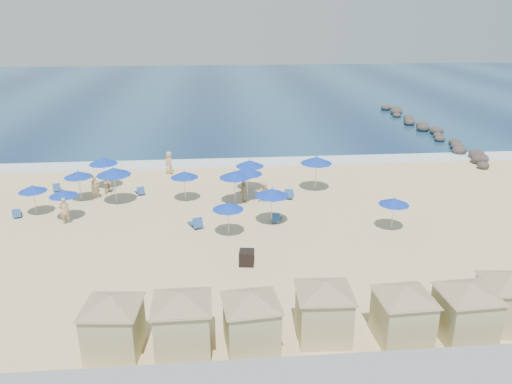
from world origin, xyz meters
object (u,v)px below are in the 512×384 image
Objects in this scene: umbrella_3 at (63,193)px; beachgoer_1 at (109,182)px; cabana_1 at (182,313)px; cabana_5 at (467,303)px; beachgoer_2 at (243,192)px; cabana_6 at (509,293)px; umbrella_6 at (228,206)px; umbrella_10 at (316,160)px; beachgoer_0 at (95,187)px; umbrella_8 at (272,192)px; umbrella_11 at (394,201)px; umbrella_4 at (114,171)px; beachgoer_3 at (264,191)px; cabana_4 at (404,306)px; cabana_2 at (251,312)px; umbrella_7 at (235,174)px; beachgoer_5 at (64,211)px; umbrella_1 at (32,189)px; umbrella_2 at (78,174)px; umbrella_13 at (103,161)px; umbrella_12 at (247,171)px; umbrella_9 at (250,163)px; beachgoer_4 at (169,163)px; cabana_0 at (112,317)px; cabana_3 at (324,302)px; trash_bin at (247,258)px; umbrella_5 at (184,174)px; rock_jetty at (428,129)px.

beachgoer_1 is (1.83, 4.78, -0.94)m from umbrella_3.
cabana_5 is (11.36, -0.22, -0.05)m from cabana_1.
beachgoer_1 is 1.04× the size of beachgoer_2.
cabana_6 is 25.38m from umbrella_3.
umbrella_6 is 9.90m from umbrella_10.
beachgoer_0 is (-20.48, 17.00, -0.77)m from cabana_6.
cabana_5 is 1.83× the size of umbrella_8.
umbrella_11 is at bearing 40.62° from cabana_1.
umbrella_4 reaches higher than beachgoer_3.
beachgoer_2 is (-5.39, 15.76, -0.75)m from cabana_4.
cabana_2 reaches higher than umbrella_7.
umbrella_10 is 1.62× the size of beachgoer_2.
umbrella_10 is at bearing 175.51° from beachgoer_5.
umbrella_10 is 15.22m from beachgoer_1.
cabana_5 is at bearing -61.87° from umbrella_8.
beachgoer_1 is at bearing 42.70° from umbrella_1.
umbrella_2 is 0.93× the size of umbrella_13.
beachgoer_2 is at bearing -116.13° from umbrella_12.
cabana_6 is at bearing 2.32° from cabana_2.
umbrella_4 is (2.58, -0.78, 0.38)m from umbrella_2.
umbrella_9 reaches higher than umbrella_11.
umbrella_7 reaches higher than umbrella_13.
beachgoer_1 is at bearing 128.88° from cabana_4.
umbrella_4 is (4.91, 1.51, 0.54)m from umbrella_1.
umbrella_13 is (3.54, 4.90, 0.30)m from umbrella_1.
umbrella_7 is 8.82m from beachgoer_4.
umbrella_1 is at bearing 162.65° from beachgoer_1.
cabana_0 is at bearing -78.13° from umbrella_13.
cabana_3 reaches higher than cabana_0.
umbrella_6 is at bearing -152.99° from umbrella_8.
cabana_1 is at bearing -59.40° from umbrella_3.
umbrella_4 is 1.61× the size of beachgoer_0.
trash_bin is 0.17× the size of cabana_3.
umbrella_10 is 1.55× the size of beachgoer_5.
cabana_6 is at bearing -58.30° from umbrella_12.
beachgoer_1 reaches higher than beachgoer_0.
trash_bin is 7.05m from cabana_3.
umbrella_5 reaches higher than beachgoer_1.
umbrella_12 is at bearing -163.94° from umbrella_10.
rock_jetty is 12.85× the size of umbrella_1.
umbrella_9 is at bearing 118.05° from cabana_6.
umbrella_3 is at bearing -170.97° from beachgoer_1.
cabana_3 is 23.71m from beachgoer_4.
beachgoer_2 is (-0.64, -2.57, -1.25)m from umbrella_9.
cabana_5 is (-13.27, -34.82, 1.24)m from rock_jetty.
umbrella_6 is at bearing -132.74° from umbrella_10.
trash_bin is at bearing 130.07° from beachgoer_5.
cabana_4 is 0.99× the size of cabana_6.
cabana_4 is at bearing 179.05° from cabana_5.
cabana_0 is 19.25m from umbrella_9.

